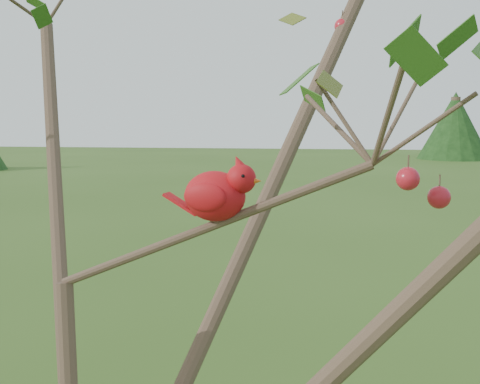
{
  "coord_description": "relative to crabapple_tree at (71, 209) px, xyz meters",
  "views": [
    {
      "loc": [
        0.46,
        -1.02,
        2.29
      ],
      "look_at": [
        0.31,
        0.06,
        2.15
      ],
      "focal_mm": 45.0,
      "sensor_mm": 36.0,
      "label": 1
    }
  ],
  "objects": [
    {
      "name": "crabapple_tree",
      "position": [
        0.0,
        0.0,
        0.0
      ],
      "size": [
        2.35,
        2.05,
        2.95
      ],
      "color": "#3F2E22",
      "rests_on": "ground"
    },
    {
      "name": "cardinal",
      "position": [
        0.25,
        0.1,
        0.02
      ],
      "size": [
        0.2,
        0.11,
        0.14
      ],
      "rotation": [
        0.0,
        0.0,
        -0.21
      ],
      "color": "red",
      "rests_on": "ground"
    },
    {
      "name": "distant_trees",
      "position": [
        -0.84,
        26.94,
        -0.65
      ],
      "size": [
        43.4,
        14.43,
        3.48
      ],
      "color": "#3F2E22",
      "rests_on": "ground"
    }
  ]
}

